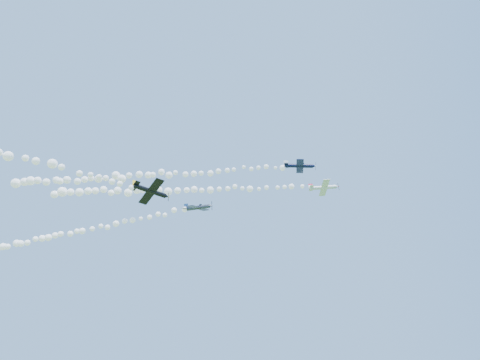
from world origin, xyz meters
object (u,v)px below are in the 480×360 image
(plane_navy, at_px, (300,166))
(plane_black, at_px, (151,191))
(plane_grey, at_px, (198,208))
(plane_white, at_px, (324,187))

(plane_navy, xyz_separation_m, plane_black, (-26.05, -21.88, -13.65))
(plane_navy, xyz_separation_m, plane_grey, (-25.37, -0.11, -7.63))
(plane_grey, height_order, plane_black, plane_grey)
(plane_white, xyz_separation_m, plane_black, (-30.46, -33.54, -13.03))
(plane_navy, bearing_deg, plane_black, -149.73)
(plane_white, relative_size, plane_black, 1.17)
(plane_black, bearing_deg, plane_navy, -10.85)
(plane_navy, bearing_deg, plane_white, 59.55)
(plane_white, distance_m, plane_navy, 12.48)
(plane_white, bearing_deg, plane_grey, -173.53)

